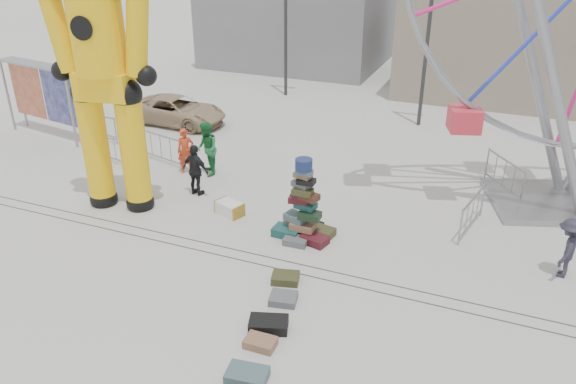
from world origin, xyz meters
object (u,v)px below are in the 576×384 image
at_px(suitcase_tower, 304,215).
at_px(barricade_wheel_back, 504,175).
at_px(banner_scaffold, 41,82).
at_px(pedestrian_grey, 567,248).
at_px(barricade_dummy_b, 125,153).
at_px(steamer_trunk, 230,208).
at_px(pedestrian_red, 186,151).
at_px(pedestrian_green, 207,149).
at_px(parked_suv, 177,110).
at_px(pedestrian_black, 196,170).
at_px(lamp_post_right, 432,17).
at_px(barricade_dummy_c, 161,148).
at_px(barricade_dummy_a, 97,127).
at_px(barricade_wheel_front, 472,213).
at_px(crash_test_dummy, 102,65).
at_px(lamp_post_left, 287,1).

bearing_deg(suitcase_tower, barricade_wheel_back, 52.38).
height_order(banner_scaffold, pedestrian_grey, banner_scaffold).
height_order(banner_scaffold, barricade_dummy_b, banner_scaffold).
height_order(steamer_trunk, pedestrian_red, pedestrian_red).
relative_size(pedestrian_green, parked_suv, 0.44).
bearing_deg(steamer_trunk, barricade_wheel_back, 52.05).
bearing_deg(pedestrian_red, pedestrian_black, -85.54).
distance_m(banner_scaffold, pedestrian_green, 8.00).
distance_m(lamp_post_right, barricade_wheel_back, 7.64).
height_order(barricade_dummy_c, pedestrian_grey, pedestrian_grey).
bearing_deg(barricade_wheel_back, pedestrian_black, -102.25).
relative_size(steamer_trunk, barricade_dummy_a, 0.42).
distance_m(steamer_trunk, pedestrian_red, 3.62).
xyz_separation_m(suitcase_tower, pedestrian_black, (-4.09, 1.18, 0.19)).
bearing_deg(barricade_wheel_front, barricade_wheel_back, -0.93).
height_order(barricade_dummy_b, parked_suv, parked_suv).
bearing_deg(parked_suv, lamp_post_right, -66.71).
bearing_deg(barricade_dummy_b, steamer_trunk, -8.39).
relative_size(crash_test_dummy, steamer_trunk, 9.93).
relative_size(crash_test_dummy, pedestrian_black, 4.92).
bearing_deg(barricade_wheel_front, crash_test_dummy, 115.46).
bearing_deg(barricade_wheel_front, barricade_dummy_a, 94.50).
relative_size(banner_scaffold, pedestrian_red, 2.60).
relative_size(barricade_dummy_c, parked_suv, 0.47).
height_order(barricade_dummy_c, barricade_wheel_back, same).
bearing_deg(pedestrian_green, barricade_dummy_c, -135.34).
bearing_deg(pedestrian_black, lamp_post_left, -72.31).
xyz_separation_m(crash_test_dummy, pedestrian_green, (1.31, 3.03, -3.43)).
bearing_deg(barricade_dummy_a, lamp_post_right, 37.12).
xyz_separation_m(banner_scaffold, barricade_dummy_b, (4.84, -1.49, -1.66)).
height_order(crash_test_dummy, pedestrian_grey, crash_test_dummy).
distance_m(lamp_post_left, barricade_dummy_b, 11.39).
xyz_separation_m(pedestrian_red, pedestrian_black, (1.23, -1.39, 0.05)).
relative_size(crash_test_dummy, barricade_dummy_a, 4.14).
distance_m(barricade_dummy_b, pedestrian_grey, 14.24).
height_order(crash_test_dummy, barricade_wheel_back, crash_test_dummy).
bearing_deg(barricade_dummy_a, suitcase_tower, -13.93).
bearing_deg(steamer_trunk, pedestrian_red, 161.35).
height_order(crash_test_dummy, barricade_dummy_c, crash_test_dummy).
relative_size(pedestrian_red, pedestrian_grey, 1.01).
distance_m(barricade_dummy_a, parked_suv, 3.44).
distance_m(crash_test_dummy, pedestrian_red, 4.65).
distance_m(crash_test_dummy, pedestrian_green, 4.76).
bearing_deg(barricade_dummy_c, lamp_post_right, 57.53).
height_order(barricade_dummy_b, barricade_wheel_front, same).
height_order(barricade_wheel_front, pedestrian_black, pedestrian_black).
bearing_deg(barricade_dummy_c, barricade_wheel_front, 9.15).
height_order(lamp_post_left, pedestrian_green, lamp_post_left).
bearing_deg(lamp_post_right, barricade_dummy_c, -136.05).
distance_m(crash_test_dummy, barricade_dummy_c, 5.12).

